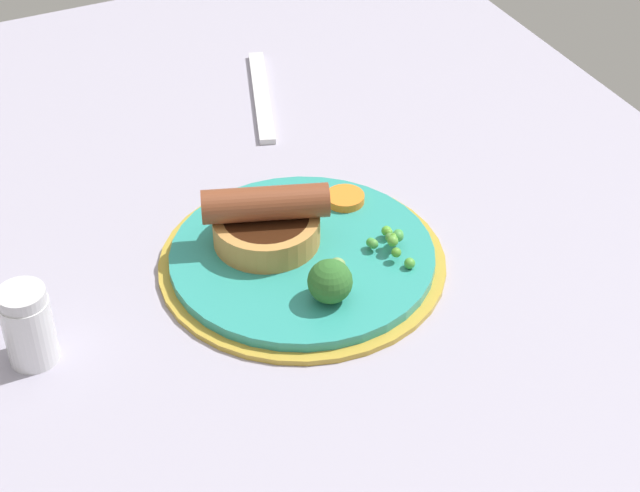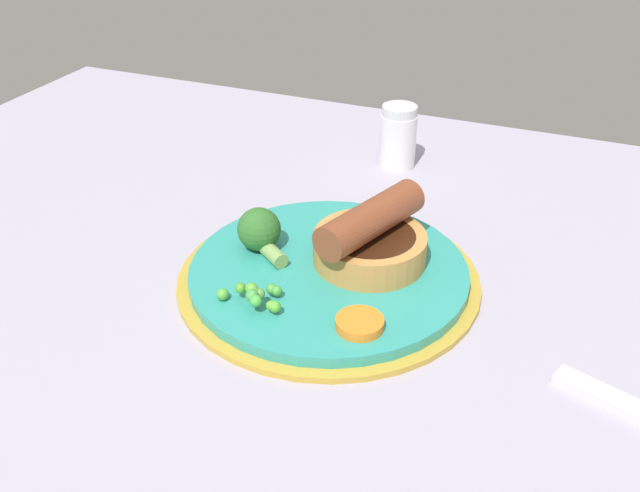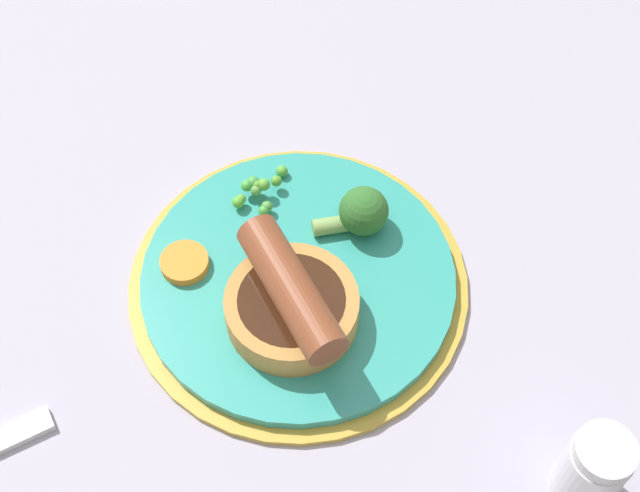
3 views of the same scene
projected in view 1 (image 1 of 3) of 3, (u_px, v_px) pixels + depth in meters
The scene contains 8 objects.
dining_table at pixel (315, 265), 92.57cm from camera, with size 110.00×80.00×3.00cm, color #9E99AD.
dinner_plate at pixel (302, 260), 89.88cm from camera, with size 24.24×24.24×1.40cm.
sausage_pudding at pixel (266, 221), 89.32cm from camera, with size 9.06×10.90×5.33cm.
pea_pile at pixel (392, 241), 88.93cm from camera, with size 5.30×3.14×1.80cm.
broccoli_floret_near at pixel (330, 281), 83.81cm from camera, with size 5.18×4.49×3.60cm.
carrot_slice_0 at pixel (345, 198), 94.76cm from camera, with size 3.45×3.45×0.75cm, color orange.
fork at pixel (261, 96), 111.66cm from camera, with size 18.00×1.60×0.60cm, color silver.
salt_shaker at pixel (28, 326), 79.48cm from camera, with size 3.81×3.81×6.63cm.
Camera 1 is at (64.92, -30.13, 60.23)cm, focal length 60.00 mm.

